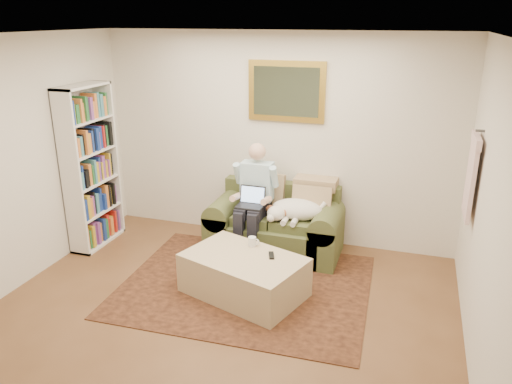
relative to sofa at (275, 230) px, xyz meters
The scene contains 12 objects.
room_shell 2.00m from the sofa, 94.34° to the right, with size 4.51×5.00×2.61m.
rug 0.97m from the sofa, 94.05° to the right, with size 2.60×2.08×0.01m, color black.
sofa is the anchor object (origin of this frame).
seated_man 0.48m from the sofa, 148.55° to the right, with size 0.53×0.75×1.34m, color #8CC8D8, non-canonical shape.
laptop 0.53m from the sofa, 138.98° to the right, with size 0.31×0.25×0.22m.
sleeping_dog 0.45m from the sofa, 15.74° to the right, with size 0.66×0.41×0.24m, color white, non-canonical shape.
ottoman 1.09m from the sofa, 91.25° to the right, with size 1.19×0.76×0.43m, color #C9B086.
coffee_mug 0.85m from the sofa, 91.63° to the right, with size 0.08×0.08×0.10m, color white.
tv_remote 1.04m from the sofa, 76.39° to the right, with size 0.05×0.15×0.02m, color black.
bookshelf 2.39m from the sofa, 168.30° to the right, with size 0.28×0.80×2.00m, color white, non-canonical shape.
wall_mirror 1.68m from the sofa, 90.00° to the left, with size 0.94×0.04×0.72m.
hanging_shirt 2.37m from the sofa, 12.63° to the right, with size 0.06×0.52×0.90m, color beige, non-canonical shape.
Camera 1 is at (1.63, -3.34, 2.76)m, focal length 35.00 mm.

